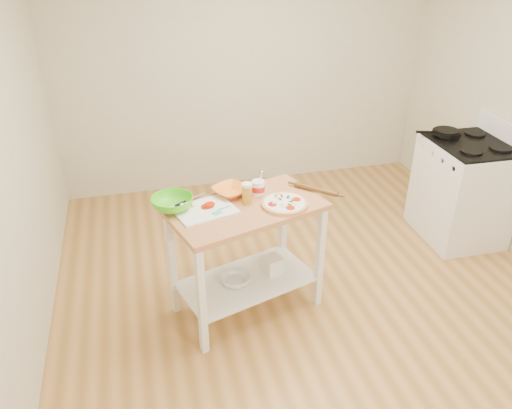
{
  "coord_description": "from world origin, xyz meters",
  "views": [
    {
      "loc": [
        -1.21,
        -2.91,
        2.6
      ],
      "look_at": [
        -0.43,
        0.12,
        0.87
      ],
      "focal_mm": 35.0,
      "sensor_mm": 36.0,
      "label": 1
    }
  ],
  "objects_px": {
    "shelf_bin": "(272,265)",
    "prep_island": "(247,237)",
    "green_bowl": "(172,203)",
    "shelf_glass_bowl": "(236,280)",
    "rolling_pin": "(316,189)",
    "orange_bowl": "(231,191)",
    "beer_pint": "(247,193)",
    "skillet": "(446,132)",
    "knife": "(186,201)",
    "gas_stove": "(463,190)",
    "cutting_board": "(204,209)",
    "pizza": "(284,203)",
    "spatula": "(221,210)",
    "yogurt_tub": "(258,188)"
  },
  "relations": [
    {
      "from": "cutting_board",
      "to": "shelf_glass_bowl",
      "type": "relative_size",
      "value": 2.07
    },
    {
      "from": "orange_bowl",
      "to": "beer_pint",
      "type": "xyz_separation_m",
      "value": [
        0.09,
        -0.15,
        0.05
      ]
    },
    {
      "from": "spatula",
      "to": "gas_stove",
      "type": "bearing_deg",
      "value": -10.36
    },
    {
      "from": "pizza",
      "to": "shelf_glass_bowl",
      "type": "relative_size",
      "value": 1.45
    },
    {
      "from": "skillet",
      "to": "knife",
      "type": "height_order",
      "value": "skillet"
    },
    {
      "from": "gas_stove",
      "to": "knife",
      "type": "bearing_deg",
      "value": -169.84
    },
    {
      "from": "prep_island",
      "to": "shelf_glass_bowl",
      "type": "relative_size",
      "value": 5.3
    },
    {
      "from": "cutting_board",
      "to": "shelf_bin",
      "type": "xyz_separation_m",
      "value": [
        0.51,
        0.04,
        -0.58
      ]
    },
    {
      "from": "skillet",
      "to": "yogurt_tub",
      "type": "xyz_separation_m",
      "value": [
        -1.92,
        -0.62,
        -0.02
      ]
    },
    {
      "from": "prep_island",
      "to": "skillet",
      "type": "relative_size",
      "value": 3.07
    },
    {
      "from": "skillet",
      "to": "knife",
      "type": "distance_m",
      "value": 2.52
    },
    {
      "from": "cutting_board",
      "to": "spatula",
      "type": "height_order",
      "value": "cutting_board"
    },
    {
      "from": "orange_bowl",
      "to": "gas_stove",
      "type": "bearing_deg",
      "value": 8.67
    },
    {
      "from": "yogurt_tub",
      "to": "green_bowl",
      "type": "bearing_deg",
      "value": -175.59
    },
    {
      "from": "gas_stove",
      "to": "prep_island",
      "type": "bearing_deg",
      "value": -164.66
    },
    {
      "from": "prep_island",
      "to": "skillet",
      "type": "bearing_deg",
      "value": 20.27
    },
    {
      "from": "prep_island",
      "to": "skillet",
      "type": "distance_m",
      "value": 2.21
    },
    {
      "from": "pizza",
      "to": "orange_bowl",
      "type": "bearing_deg",
      "value": 142.78
    },
    {
      "from": "gas_stove",
      "to": "beer_pint",
      "type": "height_order",
      "value": "gas_stove"
    },
    {
      "from": "beer_pint",
      "to": "shelf_bin",
      "type": "distance_m",
      "value": 0.68
    },
    {
      "from": "shelf_glass_bowl",
      "to": "shelf_bin",
      "type": "bearing_deg",
      "value": 13.62
    },
    {
      "from": "spatula",
      "to": "green_bowl",
      "type": "relative_size",
      "value": 0.47
    },
    {
      "from": "prep_island",
      "to": "beer_pint",
      "type": "bearing_deg",
      "value": 68.39
    },
    {
      "from": "knife",
      "to": "pizza",
      "type": "bearing_deg",
      "value": -47.24
    },
    {
      "from": "knife",
      "to": "shelf_bin",
      "type": "distance_m",
      "value": 0.86
    },
    {
      "from": "pizza",
      "to": "yogurt_tub",
      "type": "relative_size",
      "value": 1.61
    },
    {
      "from": "rolling_pin",
      "to": "shelf_bin",
      "type": "height_order",
      "value": "rolling_pin"
    },
    {
      "from": "cutting_board",
      "to": "green_bowl",
      "type": "distance_m",
      "value": 0.22
    },
    {
      "from": "gas_stove",
      "to": "orange_bowl",
      "type": "distance_m",
      "value": 2.33
    },
    {
      "from": "skillet",
      "to": "cutting_board",
      "type": "xyz_separation_m",
      "value": [
        -2.34,
        -0.74,
        -0.07
      ]
    },
    {
      "from": "spatula",
      "to": "knife",
      "type": "bearing_deg",
      "value": 115.0
    },
    {
      "from": "rolling_pin",
      "to": "prep_island",
      "type": "bearing_deg",
      "value": -171.16
    },
    {
      "from": "green_bowl",
      "to": "shelf_glass_bowl",
      "type": "bearing_deg",
      "value": -15.75
    },
    {
      "from": "shelf_glass_bowl",
      "to": "knife",
      "type": "bearing_deg",
      "value": 151.06
    },
    {
      "from": "skillet",
      "to": "pizza",
      "type": "xyz_separation_m",
      "value": [
        -1.78,
        -0.81,
        -0.06
      ]
    },
    {
      "from": "gas_stove",
      "to": "spatula",
      "type": "xyz_separation_m",
      "value": [
        -2.38,
        -0.58,
        0.44
      ]
    },
    {
      "from": "skillet",
      "to": "knife",
      "type": "bearing_deg",
      "value": -148.12
    },
    {
      "from": "shelf_bin",
      "to": "prep_island",
      "type": "bearing_deg",
      "value": -166.45
    },
    {
      "from": "skillet",
      "to": "shelf_glass_bowl",
      "type": "distance_m",
      "value": 2.38
    },
    {
      "from": "green_bowl",
      "to": "pizza",
      "type": "bearing_deg",
      "value": -10.85
    },
    {
      "from": "rolling_pin",
      "to": "shelf_bin",
      "type": "relative_size",
      "value": 2.58
    },
    {
      "from": "cutting_board",
      "to": "rolling_pin",
      "type": "relative_size",
      "value": 1.37
    },
    {
      "from": "gas_stove",
      "to": "shelf_glass_bowl",
      "type": "bearing_deg",
      "value": -164.67
    },
    {
      "from": "green_bowl",
      "to": "yogurt_tub",
      "type": "bearing_deg",
      "value": 4.41
    },
    {
      "from": "spatula",
      "to": "shelf_bin",
      "type": "relative_size",
      "value": 1.03
    },
    {
      "from": "green_bowl",
      "to": "shelf_glass_bowl",
      "type": "distance_m",
      "value": 0.78
    },
    {
      "from": "yogurt_tub",
      "to": "shelf_bin",
      "type": "distance_m",
      "value": 0.64
    },
    {
      "from": "orange_bowl",
      "to": "spatula",
      "type": "bearing_deg",
      "value": -116.94
    },
    {
      "from": "prep_island",
      "to": "pizza",
      "type": "distance_m",
      "value": 0.38
    },
    {
      "from": "knife",
      "to": "shelf_bin",
      "type": "bearing_deg",
      "value": -39.08
    }
  ]
}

